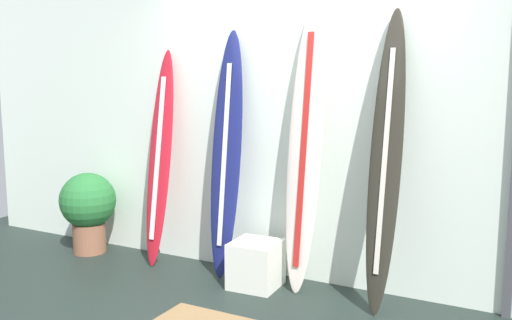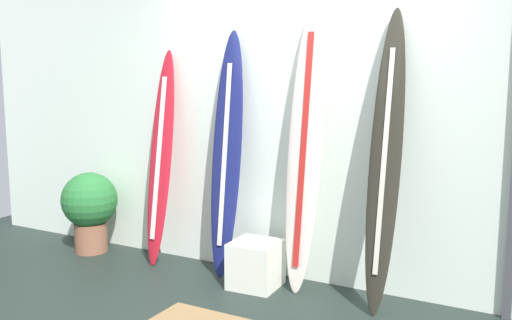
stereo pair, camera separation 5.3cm
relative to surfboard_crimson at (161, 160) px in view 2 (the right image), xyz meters
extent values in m
cube|color=silver|center=(1.23, 0.31, 0.45)|extent=(7.20, 0.20, 2.80)
ellipsoid|color=red|center=(0.00, 0.00, 0.01)|extent=(0.26, 0.37, 1.93)
cube|color=silver|center=(0.00, -0.03, 0.02)|extent=(0.06, 0.23, 1.44)
cone|color=black|center=(0.00, -0.08, -0.78)|extent=(0.07, 0.08, 0.11)
ellipsoid|color=navy|center=(0.69, 0.02, 0.09)|extent=(0.28, 0.32, 2.08)
cube|color=silver|center=(0.69, -0.02, 0.09)|extent=(0.04, 0.20, 1.51)
ellipsoid|color=silver|center=(1.40, 0.02, 0.17)|extent=(0.31, 0.34, 2.24)
cube|color=red|center=(1.40, -0.01, 0.17)|extent=(0.06, 0.23, 1.81)
cone|color=black|center=(1.40, -0.05, -0.75)|extent=(0.07, 0.08, 0.11)
ellipsoid|color=#29271F|center=(2.05, -0.04, 0.14)|extent=(0.24, 0.47, 2.18)
cube|color=beige|center=(2.05, -0.07, 0.14)|extent=(0.04, 0.30, 1.59)
cone|color=black|center=(2.05, -0.16, -0.76)|extent=(0.07, 0.09, 0.11)
cube|color=white|center=(1.04, -0.13, -0.77)|extent=(0.39, 0.39, 0.37)
cylinder|color=brown|center=(-0.81, -0.09, -0.81)|extent=(0.31, 0.31, 0.29)
sphere|color=#286E33|center=(-0.81, -0.09, -0.44)|extent=(0.53, 0.53, 0.53)
camera|label=1|loc=(3.06, -3.92, 0.71)|focal=38.83mm
camera|label=2|loc=(3.11, -3.90, 0.71)|focal=38.83mm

